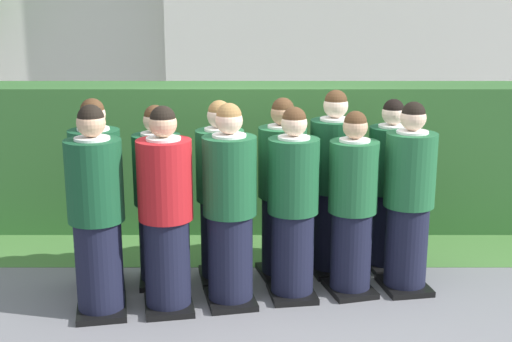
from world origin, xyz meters
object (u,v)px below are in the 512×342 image
at_px(student_front_row_0, 93,217).
at_px(student_rear_row_2, 217,197).
at_px(student_rear_row_5, 387,189).
at_px(student_rear_row_3, 279,193).
at_px(student_rear_row_1, 155,201).
at_px(student_rear_row_4, 330,187).
at_px(student_front_row_2, 227,211).
at_px(student_rear_row_0, 94,200).
at_px(student_front_row_3, 290,209).
at_px(student_front_row_4, 349,208).
at_px(student_in_red_blazer, 163,215).
at_px(student_front_row_5, 405,202).

xyz_separation_m(student_front_row_0, student_rear_row_2, (0.93, 0.68, -0.03)).
bearing_deg(student_rear_row_5, student_rear_row_3, -168.36).
distance_m(student_rear_row_1, student_rear_row_5, 2.10).
bearing_deg(student_rear_row_4, student_front_row_2, -142.99).
bearing_deg(student_rear_row_0, student_rear_row_2, 9.05).
relative_size(student_front_row_2, student_rear_row_3, 1.02).
relative_size(student_rear_row_2, student_rear_row_4, 0.96).
height_order(student_rear_row_2, student_rear_row_3, student_rear_row_3).
bearing_deg(student_rear_row_1, student_rear_row_2, 7.51).
distance_m(student_front_row_3, student_rear_row_0, 1.67).
xyz_separation_m(student_front_row_0, student_front_row_3, (1.55, 0.32, -0.03)).
distance_m(student_front_row_2, student_rear_row_0, 1.19).
height_order(student_rear_row_1, student_rear_row_5, student_rear_row_1).
bearing_deg(student_rear_row_5, student_rear_row_0, -170.07).
height_order(student_rear_row_0, student_rear_row_3, student_rear_row_0).
bearing_deg(student_front_row_2, student_rear_row_4, 37.01).
distance_m(student_rear_row_0, student_rear_row_4, 2.08).
xyz_separation_m(student_front_row_4, student_rear_row_1, (-1.65, 0.21, 0.01)).
xyz_separation_m(student_rear_row_0, student_rear_row_1, (0.50, 0.09, -0.03)).
xyz_separation_m(student_front_row_4, student_rear_row_3, (-0.58, 0.36, 0.03)).
bearing_deg(student_front_row_2, student_in_red_blazer, -166.97).
bearing_deg(student_rear_row_2, student_front_row_0, -143.72).
xyz_separation_m(student_front_row_0, student_rear_row_0, (-0.11, 0.52, -0.01)).
relative_size(student_in_red_blazer, student_rear_row_5, 1.05).
bearing_deg(student_rear_row_3, student_in_red_blazer, -143.93).
distance_m(student_front_row_4, student_rear_row_1, 1.67).
bearing_deg(student_rear_row_1, student_front_row_0, -122.81).
xyz_separation_m(student_front_row_2, student_front_row_4, (1.02, 0.21, -0.05)).
bearing_deg(student_front_row_3, student_rear_row_1, 165.85).
relative_size(student_in_red_blazer, student_rear_row_4, 0.99).
xyz_separation_m(student_front_row_5, student_rear_row_1, (-2.14, 0.14, -0.02)).
xyz_separation_m(student_in_red_blazer, student_front_row_3, (1.02, 0.24, -0.02)).
bearing_deg(student_rear_row_2, student_rear_row_0, -170.95).
distance_m(student_rear_row_3, student_rear_row_5, 1.01).
relative_size(student_front_row_0, student_rear_row_4, 1.00).
distance_m(student_rear_row_1, student_rear_row_3, 1.09).
bearing_deg(student_front_row_2, student_rear_row_2, 101.59).
distance_m(student_front_row_4, student_rear_row_0, 2.16).
bearing_deg(student_rear_row_1, student_rear_row_0, -169.33).
distance_m(student_rear_row_2, student_rear_row_5, 1.56).
distance_m(student_front_row_4, student_rear_row_5, 0.70).
bearing_deg(student_rear_row_0, student_in_red_blazer, -34.58).
height_order(student_in_red_blazer, student_front_row_3, student_in_red_blazer).
xyz_separation_m(student_in_red_blazer, student_rear_row_3, (0.94, 0.69, -0.02)).
height_order(student_front_row_3, student_front_row_4, student_front_row_3).
bearing_deg(student_front_row_3, student_rear_row_3, 99.54).
bearing_deg(student_front_row_4, student_front_row_3, -170.62).
distance_m(student_in_red_blazer, student_rear_row_2, 0.73).
bearing_deg(student_front_row_5, student_rear_row_3, 164.56).
relative_size(student_front_row_3, student_rear_row_4, 0.96).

